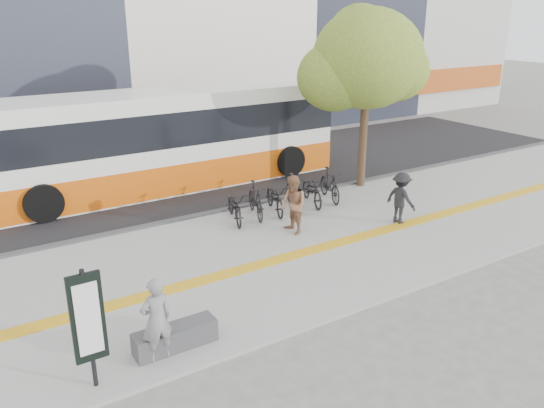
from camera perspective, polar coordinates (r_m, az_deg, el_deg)
ground at (r=12.88m, az=-1.30°, el=-8.96°), size 120.00×120.00×0.00m
sidewalk at (r=14.02m, az=-4.50°, el=-6.32°), size 40.00×7.00×0.08m
tactile_strip at (r=13.61m, az=-3.50°, el=-6.93°), size 40.00×0.45×0.01m
street at (r=20.51m, az=-14.48°, el=1.58°), size 40.00×8.00×0.06m
curb at (r=16.94m, az=-10.13°, el=-1.78°), size 40.00×0.25×0.14m
bench at (r=10.80m, az=-10.06°, el=-13.52°), size 1.60×0.45×0.45m
signboard at (r=9.62m, az=-18.67°, el=-11.39°), size 0.55×0.10×2.20m
street_tree at (r=19.56m, az=9.65°, el=14.52°), size 4.40×3.80×6.31m
bus at (r=20.01m, az=-11.14°, el=6.30°), size 12.93×3.07×3.44m
bicycle_row at (r=17.40m, az=1.27°, el=0.95°), size 4.74×1.97×1.08m
seated_woman at (r=10.24m, az=-11.99°, el=-11.74°), size 0.63×0.45×1.64m
pedestrian_tan at (r=15.51m, az=2.23°, el=-0.10°), size 0.67×0.85×1.70m
pedestrian_dark at (r=16.74m, az=13.30°, el=0.62°), size 0.69×1.07×1.57m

